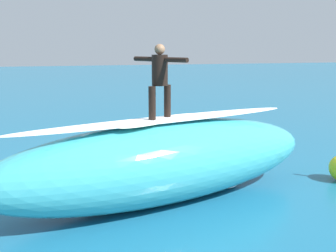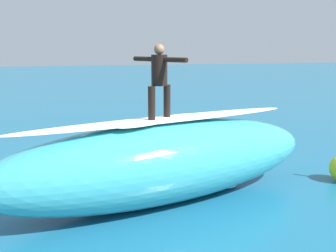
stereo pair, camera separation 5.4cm
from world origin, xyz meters
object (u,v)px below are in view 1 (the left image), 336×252
(surfboard_riding, at_px, (160,120))
(surfboard_paddling, at_px, (174,157))
(surfer_paddling, at_px, (170,151))
(surfer_riding, at_px, (160,76))

(surfboard_riding, relative_size, surfboard_paddling, 1.03)
(surfboard_paddling, relative_size, surfer_paddling, 1.52)
(surfboard_riding, distance_m, surfer_riding, 0.92)
(surfboard_paddling, bearing_deg, surfer_riding, -79.61)
(surfboard_riding, bearing_deg, surfer_riding, 31.23)
(surfer_riding, distance_m, surfer_paddling, 4.27)
(surfer_paddling, bearing_deg, surfboard_riding, -77.65)
(surfer_riding, xyz_separation_m, surfer_paddling, (-1.14, -3.26, -2.51))
(surfer_riding, bearing_deg, surfer_paddling, -141.48)
(surfboard_riding, distance_m, surfboard_paddling, 3.85)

